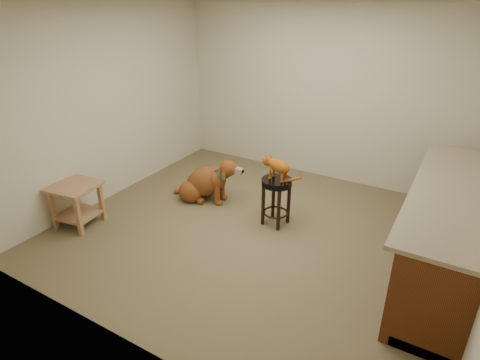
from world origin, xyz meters
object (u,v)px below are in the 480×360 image
Objects in this scene: tabby_kitten at (277,166)px; padded_stool at (276,192)px; side_table at (76,199)px; wood_stool at (447,186)px; golden_retriever at (205,183)px.

padded_stool is at bearing -5.72° from tabby_kitten.
side_table is at bearing -141.70° from tabby_kitten.
tabby_kitten is (-1.77, -1.39, 0.41)m from wood_stool.
side_table is (-3.85, -2.64, -0.01)m from wood_stool.
tabby_kitten is at bearing -14.56° from golden_retriever.
padded_stool is 2.44m from side_table.
side_table is at bearing -136.37° from golden_retriever.
wood_stool reaches higher than side_table.
tabby_kitten reaches higher than wood_stool.
tabby_kitten is at bearing 167.03° from padded_stool.
golden_retriever is (0.97, 1.33, -0.10)m from side_table.
padded_stool is 0.57× the size of golden_retriever.
padded_stool is at bearing -14.65° from golden_retriever.
padded_stool is at bearing 30.85° from side_table.
padded_stool is 1.13m from golden_retriever.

